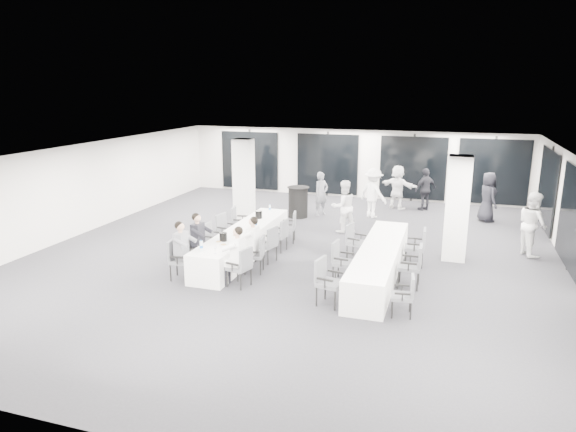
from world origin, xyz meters
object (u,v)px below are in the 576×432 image
chair_side_right_mid (413,263)px  standing_guest_g (240,173)px  chair_main_right_fourth (280,233)px  standing_guest_a (321,191)px  chair_main_left_second (195,249)px  standing_guest_e (488,194)px  chair_main_left_far (238,220)px  standing_guest_d (426,187)px  chair_main_left_near (178,257)px  standing_guest_f (398,184)px  standing_guest_b (344,203)px  chair_side_left_near (326,279)px  banquet_table_side (379,262)px  chair_side_left_mid (341,259)px  chair_main_right_near (242,265)px  chair_main_right_second (257,252)px  chair_main_right_far (290,225)px  standing_guest_h (533,220)px  banquet_table_main (244,242)px  chair_main_left_mid (212,237)px  chair_side_right_far (418,245)px  ice_bucket_near (223,237)px  ice_bucket_far (259,214)px  standing_guest_c (373,190)px  chair_main_left_fourth (225,228)px  chair_side_right_near (406,293)px  chair_side_left_far (354,239)px  cocktail_table (298,202)px  chair_main_right_mid (268,242)px

chair_side_right_mid → standing_guest_g: size_ratio=0.48×
chair_main_right_fourth → standing_guest_a: 4.45m
chair_main_left_second → standing_guest_a: size_ratio=0.49×
chair_main_right_fourth → standing_guest_e: 7.80m
chair_main_left_far → standing_guest_d: size_ratio=0.53×
chair_main_left_near → standing_guest_e: 10.93m
standing_guest_f → standing_guest_b: bearing=97.1°
chair_main_left_far → standing_guest_f: standing_guest_f is taller
chair_main_left_far → chair_side_left_near: bearing=33.2°
banquet_table_side → chair_side_left_mid: (-0.83, -0.56, 0.18)m
chair_main_right_near → standing_guest_d: size_ratio=0.53×
chair_side_left_mid → standing_guest_g: (-5.90, 7.74, 0.52)m
chair_main_left_far → chair_side_left_mid: 4.56m
chair_main_right_second → standing_guest_e: size_ratio=0.48×
chair_main_right_far → standing_guest_h: 6.74m
standing_guest_b → chair_main_left_second: bearing=20.4°
banquet_table_main → chair_main_left_mid: chair_main_left_mid is taller
chair_side_right_far → standing_guest_d: size_ratio=0.55×
standing_guest_e → standing_guest_h: size_ratio=0.96×
chair_main_left_second → standing_guest_a: 6.58m
standing_guest_h → ice_bucket_near: size_ratio=9.09×
standing_guest_d → ice_bucket_far: (-4.43, -5.75, -0.03)m
standing_guest_c → standing_guest_e: standing_guest_c is taller
standing_guest_c → chair_main_left_mid: bearing=90.6°
banquet_table_main → chair_side_right_far: chair_side_right_far is taller
chair_main_right_near → chair_main_right_fourth: bearing=14.6°
chair_side_right_mid → standing_guest_a: 7.09m
chair_main_left_fourth → chair_side_right_near: size_ratio=1.11×
banquet_table_main → standing_guest_f: size_ratio=2.67×
banquet_table_main → banquet_table_side: same height
chair_main_left_near → chair_main_right_second: size_ratio=1.04×
chair_side_left_far → banquet_table_main: bearing=-64.0°
chair_main_right_second → chair_side_right_near: (3.76, -1.41, -0.04)m
chair_main_right_far → chair_side_right_mid: (3.77, -2.52, 0.06)m
standing_guest_a → chair_main_left_far: bearing=-169.6°
chair_side_left_mid → chair_side_left_far: (0.00, 1.71, -0.01)m
chair_main_right_far → cocktail_table: bearing=0.3°
chair_main_right_second → chair_main_right_far: bearing=-10.6°
chair_main_left_fourth → standing_guest_f: (4.21, 6.35, 0.39)m
banquet_table_side → chair_main_right_fourth: size_ratio=5.48×
chair_main_right_second → standing_guest_d: size_ratio=0.52×
standing_guest_e → standing_guest_g: size_ratio=0.90×
chair_main_right_fourth → standing_guest_g: bearing=38.9°
chair_main_left_second → chair_main_right_mid: chair_main_right_mid is taller
banquet_table_main → ice_bucket_far: (-0.03, 1.23, 0.49)m
chair_main_right_mid → ice_bucket_far: size_ratio=4.12×
chair_main_right_far → ice_bucket_near: size_ratio=4.15×
chair_main_left_near → chair_main_right_fourth: bearing=140.7°
chair_main_right_second → standing_guest_b: bearing=-27.4°
cocktail_table → standing_guest_e: 6.51m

